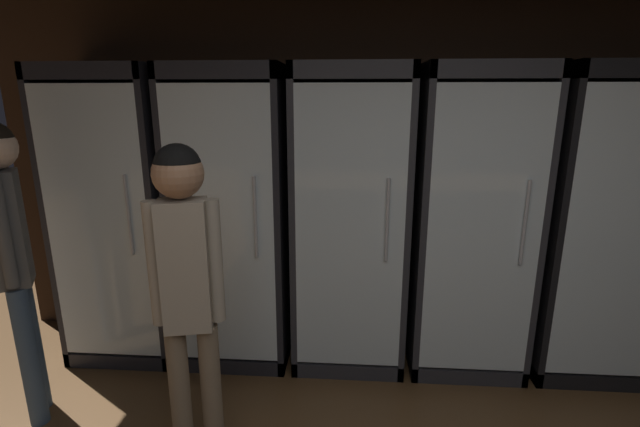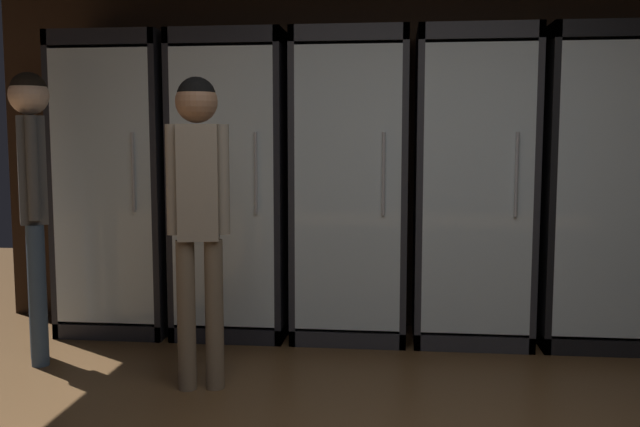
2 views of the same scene
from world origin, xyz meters
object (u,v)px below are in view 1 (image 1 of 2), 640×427
object	(u,v)px
cooler_center	(350,222)
cooler_far_left	(125,218)
cooler_left	(236,220)
shopper_far	(10,238)
cooler_far_right	(592,227)
shopper_near	(186,276)
cooler_right	(469,225)

from	to	relation	value
cooler_center	cooler_far_left	bearing A→B (deg)	-179.98
cooler_left	cooler_far_left	bearing A→B (deg)	-179.86
cooler_left	shopper_far	size ratio (longest dim) A/B	1.18
cooler_left	shopper_far	world-z (taller)	cooler_left
cooler_far_right	shopper_far	bearing A→B (deg)	-166.66
shopper_near	cooler_far_right	bearing A→B (deg)	26.28
cooler_far_left	cooler_far_right	distance (m)	3.12
cooler_left	cooler_center	distance (m)	0.78
cooler_left	shopper_far	bearing A→B (deg)	-141.44
cooler_left	shopper_near	xyz separation A→B (m)	(0.07, -1.12, 0.06)
cooler_left	shopper_near	distance (m)	1.12
cooler_far_left	cooler_far_right	xyz separation A→B (m)	(3.12, 0.00, 0.00)
cooler_right	shopper_far	world-z (taller)	cooler_right
cooler_far_left	cooler_right	size ratio (longest dim) A/B	1.00
cooler_far_left	cooler_right	xyz separation A→B (m)	(2.34, 0.00, -0.00)
cooler_center	cooler_far_right	bearing A→B (deg)	0.04
cooler_left	cooler_center	world-z (taller)	same
cooler_right	shopper_far	xyz separation A→B (m)	(-2.55, -0.79, 0.10)
cooler_left	cooler_right	bearing A→B (deg)	-0.06
cooler_center	cooler_far_right	world-z (taller)	same
cooler_far_left	cooler_center	world-z (taller)	same
cooler_left	cooler_right	world-z (taller)	same
cooler_far_right	shopper_far	world-z (taller)	cooler_far_right
cooler_center	shopper_near	bearing A→B (deg)	-122.26
cooler_left	cooler_far_right	xyz separation A→B (m)	(2.34, -0.00, 0.00)
cooler_left	shopper_far	distance (m)	1.27
cooler_far_left	shopper_near	size ratio (longest dim) A/B	1.23
cooler_center	shopper_near	world-z (taller)	cooler_center
cooler_far_right	cooler_right	bearing A→B (deg)	-179.90
cooler_left	cooler_right	xyz separation A→B (m)	(1.56, -0.00, -0.00)
cooler_right	shopper_near	size ratio (longest dim) A/B	1.23
cooler_left	cooler_center	xyz separation A→B (m)	(0.78, -0.00, 0.00)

